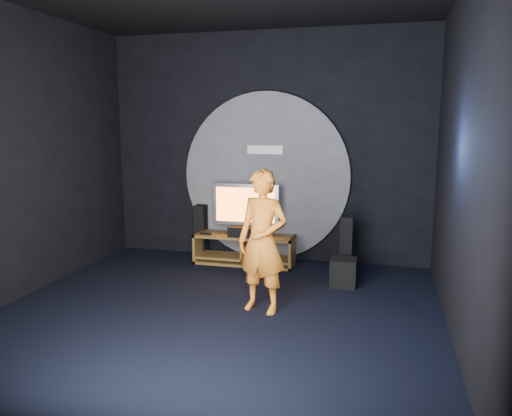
{
  "coord_description": "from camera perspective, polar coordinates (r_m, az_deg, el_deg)",
  "views": [
    {
      "loc": [
        1.79,
        -5.04,
        2.13
      ],
      "look_at": [
        0.21,
        1.05,
        1.05
      ],
      "focal_mm": 35.0,
      "sensor_mm": 36.0,
      "label": 1
    }
  ],
  "objects": [
    {
      "name": "floor",
      "position": [
        5.76,
        -4.73,
        -12.01
      ],
      "size": [
        5.0,
        5.0,
        0.0
      ],
      "primitive_type": "plane",
      "color": "black",
      "rests_on": "ground"
    },
    {
      "name": "back_wall",
      "position": [
        7.76,
        1.22,
        6.93
      ],
      "size": [
        5.0,
        0.04,
        3.5
      ],
      "primitive_type": "cube",
      "color": "black",
      "rests_on": "ground"
    },
    {
      "name": "front_wall",
      "position": [
        3.13,
        -20.45,
        2.16
      ],
      "size": [
        5.0,
        0.04,
        3.5
      ],
      "primitive_type": "cube",
      "color": "black",
      "rests_on": "ground"
    },
    {
      "name": "left_wall",
      "position": [
        6.63,
        -25.92,
        5.48
      ],
      "size": [
        0.04,
        5.0,
        3.5
      ],
      "primitive_type": "cube",
      "color": "black",
      "rests_on": "ground"
    },
    {
      "name": "right_wall",
      "position": [
        5.1,
        22.61,
        4.73
      ],
      "size": [
        0.04,
        5.0,
        3.5
      ],
      "primitive_type": "cube",
      "color": "black",
      "rests_on": "ground"
    },
    {
      "name": "wall_disc_panel",
      "position": [
        7.74,
        1.11,
        3.59
      ],
      "size": [
        2.6,
        0.11,
        2.6
      ],
      "color": "#515156",
      "rests_on": "ground"
    },
    {
      "name": "media_console",
      "position": [
        7.62,
        -1.28,
        -4.98
      ],
      "size": [
        1.52,
        0.45,
        0.45
      ],
      "color": "brown",
      "rests_on": "ground"
    },
    {
      "name": "tv",
      "position": [
        7.54,
        -1.21,
        0.13
      ],
      "size": [
        1.02,
        0.22,
        0.77
      ],
      "color": "silver",
      "rests_on": "media_console"
    },
    {
      "name": "center_speaker",
      "position": [
        7.41,
        -1.64,
        -2.78
      ],
      "size": [
        0.4,
        0.15,
        0.15
      ],
      "primitive_type": "cube",
      "color": "black",
      "rests_on": "media_console"
    },
    {
      "name": "remote",
      "position": [
        7.62,
        -5.78,
        -2.96
      ],
      "size": [
        0.18,
        0.05,
        0.02
      ],
      "primitive_type": "cube",
      "color": "black",
      "rests_on": "media_console"
    },
    {
      "name": "tower_speaker_left",
      "position": [
        8.0,
        -6.32,
        -2.66
      ],
      "size": [
        0.17,
        0.19,
        0.84
      ],
      "primitive_type": "cube",
      "color": "black",
      "rests_on": "ground"
    },
    {
      "name": "tower_speaker_right",
      "position": [
        7.13,
        10.27,
        -4.29
      ],
      "size": [
        0.17,
        0.19,
        0.84
      ],
      "primitive_type": "cube",
      "color": "black",
      "rests_on": "ground"
    },
    {
      "name": "subwoofer",
      "position": [
        6.71,
        9.97,
        -7.25
      ],
      "size": [
        0.34,
        0.34,
        0.37
      ],
      "primitive_type": "cube",
      "color": "black",
      "rests_on": "ground"
    },
    {
      "name": "player",
      "position": [
        5.61,
        0.73,
        -3.84
      ],
      "size": [
        0.67,
        0.52,
        1.63
      ],
      "primitive_type": "imported",
      "rotation": [
        0.0,
        0.0,
        -0.24
      ],
      "color": "orange",
      "rests_on": "ground"
    }
  ]
}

